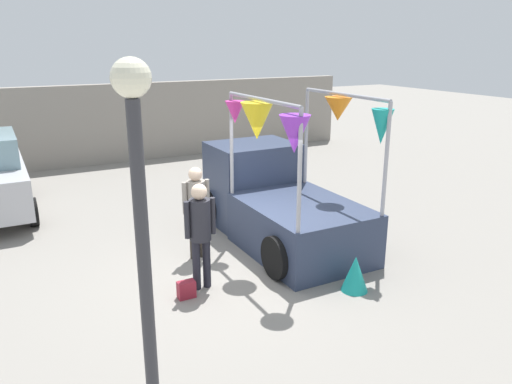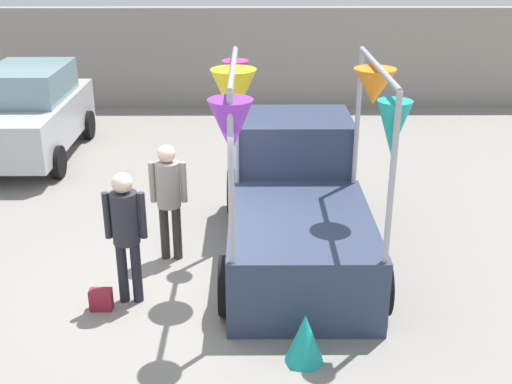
% 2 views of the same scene
% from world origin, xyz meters
% --- Properties ---
extents(ground_plane, '(60.00, 60.00, 0.00)m').
position_xyz_m(ground_plane, '(0.00, 0.00, 0.00)').
color(ground_plane, gray).
extents(vendor_truck, '(2.40, 4.06, 3.01)m').
position_xyz_m(vendor_truck, '(1.56, 1.11, 0.86)').
color(vendor_truck, '#2D3851').
rests_on(vendor_truck, ground).
extents(parked_car, '(1.88, 4.00, 1.88)m').
position_xyz_m(parked_car, '(-3.68, 5.39, 0.94)').
color(parked_car, '#B7B7BC').
rests_on(parked_car, ground).
extents(person_customer, '(0.53, 0.34, 1.79)m').
position_xyz_m(person_customer, '(-0.64, -0.34, 1.09)').
color(person_customer, black).
rests_on(person_customer, ground).
extents(person_vendor, '(0.53, 0.34, 1.75)m').
position_xyz_m(person_vendor, '(-0.25, 0.83, 1.06)').
color(person_vendor, '#2D2823').
rests_on(person_vendor, ground).
extents(handbag, '(0.28, 0.16, 0.28)m').
position_xyz_m(handbag, '(-0.99, -0.54, 0.14)').
color(handbag, maroon).
rests_on(handbag, ground).
extents(brick_boundary_wall, '(18.00, 0.36, 2.60)m').
position_xyz_m(brick_boundary_wall, '(0.00, 9.46, 1.30)').
color(brick_boundary_wall, gray).
rests_on(brick_boundary_wall, ground).
extents(folded_kite_bundle_teal, '(0.47, 0.47, 0.60)m').
position_xyz_m(folded_kite_bundle_teal, '(1.52, -1.61, 0.30)').
color(folded_kite_bundle_teal, teal).
rests_on(folded_kite_bundle_teal, ground).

